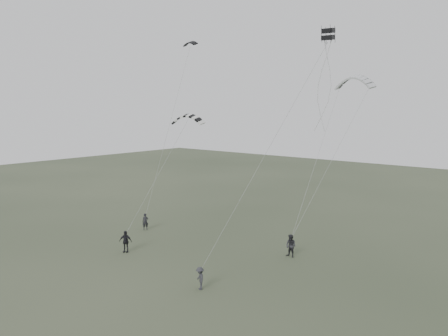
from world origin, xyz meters
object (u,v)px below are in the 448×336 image
Objects in this scene: flyer_left at (145,222)px; kite_box at (328,34)px; flyer_right at (291,246)px; flyer_center at (125,241)px; kite_pale_large at (354,77)px; kite_striped at (188,115)px; flyer_far at (200,278)px; kite_dark_small at (190,42)px.

kite_box is (18.76, 0.18, 15.85)m from flyer_left.
kite_box reaches higher than flyer_right.
flyer_center is 22.36m from kite_box.
kite_striped is (-10.91, -10.36, -3.42)m from kite_pale_large.
kite_pale_large is 11.62m from kite_box.
flyer_right is at bearing 115.08° from flyer_far.
kite_dark_small is (-13.49, 2.70, 17.34)m from flyer_right.
kite_dark_small reaches higher than flyer_left.
kite_striped reaches higher than flyer_center.
flyer_far is 0.39× the size of kite_pale_large.
kite_box is (5.00, 7.24, 15.90)m from flyer_far.
flyer_left is at bearing 173.23° from kite_striped.
flyer_right is 0.48× the size of kite_pale_large.
kite_dark_small reaches higher than kite_striped.
flyer_far is 0.88× the size of kite_dark_small.
kite_pale_large is 1.28× the size of kite_striped.
kite_dark_small reaches higher than kite_box.
flyer_left is 11.55m from kite_striped.
kite_striped reaches higher than flyer_left.
kite_box is at bearing -48.40° from flyer_left.
flyer_right is 13.53m from flyer_center.
kite_dark_small is 0.57× the size of kite_striped.
flyer_right is at bearing -4.40° from kite_dark_small.
kite_striped is at bearing -167.75° from flyer_right.
kite_striped is (3.43, -4.00, -7.09)m from kite_dark_small.
kite_box is at bearing 88.58° from flyer_far.
flyer_center is at bearing -156.07° from flyer_far.
flyer_center is at bearing -140.68° from flyer_right.
flyer_center is at bearing -103.20° from flyer_left.
flyer_right is at bearing 1.68° from flyer_center.
flyer_far is at bearing -59.29° from kite_striped.
kite_box reaches higher than kite_striped.
flyer_right is 0.61× the size of kite_striped.
kite_box reaches higher than flyer_far.
kite_pale_large is (14.35, 6.36, -3.67)m from kite_dark_small.
flyer_left is at bearing 170.75° from kite_box.
kite_dark_small is 2.27× the size of kite_box.
flyer_center is at bearing -116.61° from kite_pale_large.
flyer_center is 0.47× the size of kite_pale_large.
flyer_center is at bearing -169.03° from kite_box.
kite_dark_small is at bearing 69.94° from flyer_center.
flyer_right is 1.07× the size of kite_dark_small.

